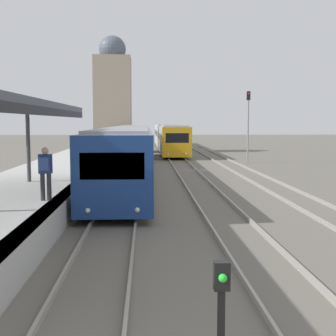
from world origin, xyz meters
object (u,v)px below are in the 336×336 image
at_px(person_on_platform, 45,169).
at_px(signal_post_near, 221,310).
at_px(signal_mast_far, 248,119).
at_px(train_far, 168,136).
at_px(train_near, 130,147).

bearing_deg(person_on_platform, signal_post_near, -65.74).
height_order(person_on_platform, signal_mast_far, signal_mast_far).
bearing_deg(signal_post_near, person_on_platform, 114.26).
bearing_deg(train_far, person_on_platform, -97.82).
distance_m(person_on_platform, signal_mast_far, 26.02).
height_order(train_near, signal_mast_far, signal_mast_far).
relative_size(train_near, signal_mast_far, 5.81).
bearing_deg(signal_mast_far, signal_post_near, -102.92).
distance_m(train_far, signal_post_near, 51.76).
relative_size(person_on_platform, signal_mast_far, 0.28).
xyz_separation_m(train_near, train_far, (3.81, 25.64, -0.00)).
bearing_deg(train_far, train_near, -98.44).
relative_size(person_on_platform, signal_post_near, 1.02).
distance_m(train_near, train_far, 25.92).
bearing_deg(person_on_platform, signal_mast_far, 63.79).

